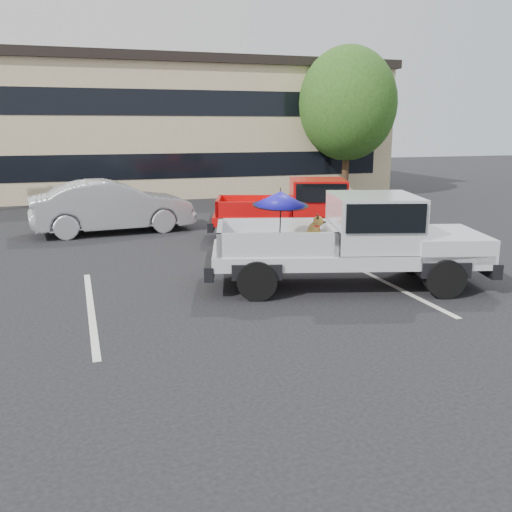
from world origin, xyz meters
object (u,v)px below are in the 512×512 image
Objects in this scene: silver_pickup at (361,236)px; silver_sedan at (113,206)px; tree_back at (236,104)px; red_pickup at (312,206)px; tree_right at (348,104)px.

silver_pickup is 1.23× the size of silver_sedan.
tree_back is 17.66m from red_pickup.
red_pickup reaches higher than silver_sedan.
silver_sedan is (-4.40, 7.79, -0.25)m from silver_pickup.
silver_sedan is at bearing 170.18° from red_pickup.
red_pickup is at bearing -122.98° from silver_sedan.
tree_back reaches higher than tree_right.
tree_back is 22.64m from silver_pickup.
red_pickup is (1.05, 4.97, -0.10)m from silver_pickup.
tree_back is at bearing -35.03° from silver_sedan.
tree_back reaches higher than silver_pickup.
tree_back reaches higher than red_pickup.
tree_right is 13.17m from silver_sedan.
tree_right is 8.55m from tree_back.
silver_pickup is (-6.64, -14.09, -3.16)m from tree_right.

